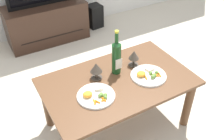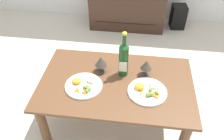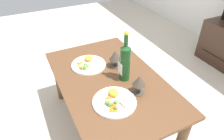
{
  "view_description": "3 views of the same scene",
  "coord_description": "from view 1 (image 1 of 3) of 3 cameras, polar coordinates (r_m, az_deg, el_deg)",
  "views": [
    {
      "loc": [
        -0.82,
        -1.32,
        1.78
      ],
      "look_at": [
        -0.01,
        0.08,
        0.55
      ],
      "focal_mm": 41.25,
      "sensor_mm": 36.0,
      "label": 1
    },
    {
      "loc": [
        0.13,
        -1.26,
        1.72
      ],
      "look_at": [
        -0.04,
        0.06,
        0.56
      ],
      "focal_mm": 37.08,
      "sensor_mm": 36.0,
      "label": 2
    },
    {
      "loc": [
        1.07,
        -0.51,
        1.44
      ],
      "look_at": [
        0.01,
        0.01,
        0.59
      ],
      "focal_mm": 32.63,
      "sensor_mm": 36.0,
      "label": 3
    }
  ],
  "objects": [
    {
      "name": "dining_table",
      "position": [
        2.07,
        1.31,
        -4.19
      ],
      "size": [
        1.17,
        0.72,
        0.5
      ],
      "color": "brown",
      "rests_on": "ground_plane"
    },
    {
      "name": "goblet_right",
      "position": [
        2.13,
        4.88,
        3.18
      ],
      "size": [
        0.09,
        0.09,
        0.14
      ],
      "color": "#473D33",
      "rests_on": "dining_table"
    },
    {
      "name": "dinner_plate_left",
      "position": [
        1.87,
        -3.6,
        -5.62
      ],
      "size": [
        0.28,
        0.28,
        0.05
      ],
      "color": "white",
      "rests_on": "dining_table"
    },
    {
      "name": "tv_stand",
      "position": [
        3.5,
        -14.26,
        10.08
      ],
      "size": [
        1.02,
        0.43,
        0.5
      ],
      "color": "#382319",
      "rests_on": "ground_plane"
    },
    {
      "name": "ground_plane",
      "position": [
        2.37,
        1.17,
        -11.69
      ],
      "size": [
        6.4,
        6.4,
        0.0
      ],
      "primitive_type": "plane",
      "color": "beige"
    },
    {
      "name": "dinner_plate_right",
      "position": [
        2.07,
        8.02,
        -1.11
      ],
      "size": [
        0.29,
        0.29,
        0.05
      ],
      "color": "white",
      "rests_on": "dining_table"
    },
    {
      "name": "floor_speaker",
      "position": [
        3.8,
        -3.89,
        11.84
      ],
      "size": [
        0.21,
        0.21,
        0.33
      ],
      "primitive_type": "cube",
      "rotation": [
        0.0,
        0.0,
        0.1
      ],
      "color": "black",
      "rests_on": "ground_plane"
    },
    {
      "name": "goblet_left",
      "position": [
        1.98,
        -3.53,
        0.37
      ],
      "size": [
        0.1,
        0.1,
        0.14
      ],
      "color": "#473D33",
      "rests_on": "dining_table"
    },
    {
      "name": "wine_bottle",
      "position": [
        2.01,
        0.99,
        3.05
      ],
      "size": [
        0.07,
        0.08,
        0.38
      ],
      "color": "#19471E",
      "rests_on": "dining_table"
    }
  ]
}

